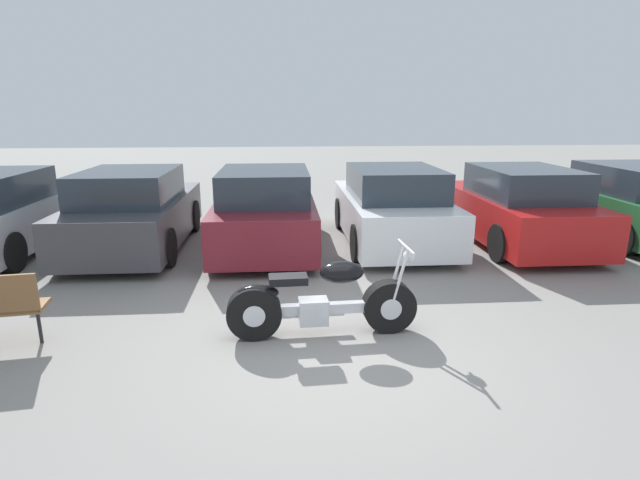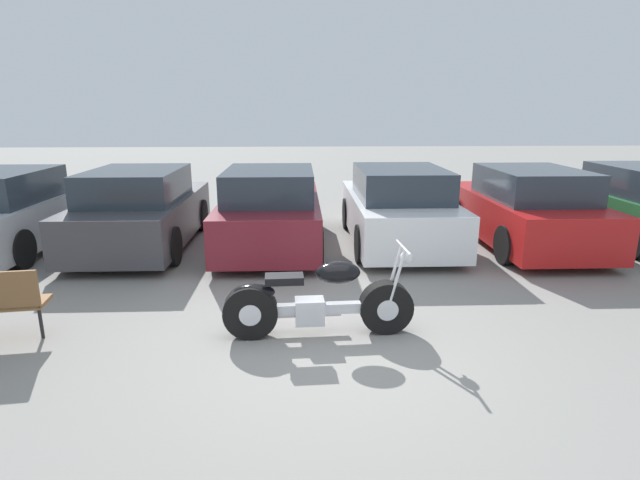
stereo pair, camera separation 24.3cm
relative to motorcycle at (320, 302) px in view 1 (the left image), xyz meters
name	(u,v)px [view 1 (the left image)]	position (x,y,z in m)	size (l,w,h in m)	color
ground_plane	(333,350)	(0.11, -0.40, -0.41)	(60.00, 60.00, 0.00)	gray
motorcycle	(320,302)	(0.00, 0.00, 0.00)	(2.24, 0.62, 1.06)	black
parked_car_dark_grey	(134,212)	(-3.21, 4.01, 0.29)	(1.89, 4.12, 1.51)	#3D3D42
parked_car_maroon	(265,211)	(-0.74, 3.94, 0.29)	(1.89, 4.12, 1.51)	maroon
parked_car_white	(392,208)	(1.72, 4.05, 0.29)	(1.89, 4.12, 1.51)	white
parked_car_red	(517,208)	(4.18, 3.86, 0.29)	(1.89, 4.12, 1.51)	red
parked_car_green	(628,204)	(6.65, 4.12, 0.29)	(1.89, 4.12, 1.51)	#286B38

